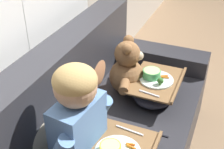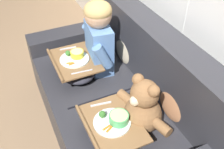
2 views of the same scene
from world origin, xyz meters
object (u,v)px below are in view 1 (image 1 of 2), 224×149
throw_pillow_behind_teddy (94,65)px  teddy_bear (128,70)px  couch (103,134)px  throw_pillow_behind_child (38,127)px  lap_tray_teddy (156,88)px  child_figure (78,114)px

throw_pillow_behind_teddy → teddy_bear: 0.27m
couch → teddy_bear: (0.37, -0.03, 0.31)m
throw_pillow_behind_child → lap_tray_teddy: (0.74, -0.49, -0.08)m
teddy_bear → throw_pillow_behind_child: bearing=160.2°
couch → teddy_bear: couch is taller
throw_pillow_behind_teddy → child_figure: bearing=-160.5°
throw_pillow_behind_teddy → teddy_bear: teddy_bear is taller
teddy_bear → lap_tray_teddy: 0.24m
child_figure → lap_tray_teddy: size_ratio=1.36×
couch → throw_pillow_behind_child: size_ratio=5.48×
throw_pillow_behind_teddy → child_figure: size_ratio=0.56×
child_figure → teddy_bear: 0.76m
throw_pillow_behind_child → teddy_bear: teddy_bear is taller
throw_pillow_behind_child → child_figure: size_ratio=0.56×
throw_pillow_behind_child → lap_tray_teddy: bearing=-33.1°
throw_pillow_behind_teddy → child_figure: (-0.74, -0.26, 0.18)m
teddy_bear → lap_tray_teddy: teddy_bear is taller
couch → throw_pillow_behind_teddy: 0.53m
couch → teddy_bear: bearing=-5.1°
couch → lap_tray_teddy: bearing=-33.9°
throw_pillow_behind_teddy → couch: bearing=-147.7°
child_figure → teddy_bear: child_figure is taller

